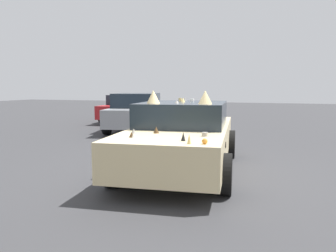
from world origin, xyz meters
TOP-DOWN VIEW (x-y plane):
  - ground_plane at (0.00, 0.00)m, footprint 60.00×60.00m
  - art_car_decorated at (0.04, 0.00)m, footprint 4.71×2.46m
  - parked_sedan_behind_right at (5.48, 3.38)m, footprint 4.70×2.62m
  - parked_sedan_row_back_center at (8.40, 5.05)m, footprint 4.32×2.11m

SIDE VIEW (x-z plane):
  - ground_plane at x=0.00m, z-range 0.00..0.00m
  - parked_sedan_row_back_center at x=8.40m, z-range 0.01..1.33m
  - art_car_decorated at x=0.04m, z-range -0.11..1.53m
  - parked_sedan_behind_right at x=5.48m, z-range -0.01..1.45m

